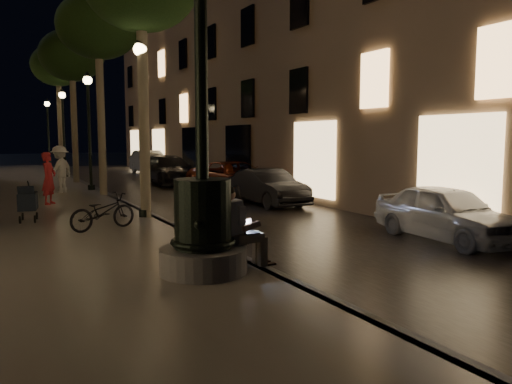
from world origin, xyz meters
TOP-DOWN VIEW (x-y plane):
  - ground at (0.00, 15.00)m, footprint 120.00×120.00m
  - cobble_lane at (3.00, 15.00)m, footprint 6.00×45.00m
  - curb_strip at (0.00, 15.00)m, footprint 0.25×45.00m
  - building_right at (10.00, 18.00)m, footprint 8.00×36.00m
  - fountain_lamppost at (-1.00, 2.00)m, footprint 1.40×1.40m
  - seated_man_laptop at (-0.39, 2.00)m, footprint 1.01×0.34m
  - tree_second at (-0.20, 14.00)m, footprint 3.00×3.00m
  - tree_third at (-0.30, 20.00)m, footprint 3.00×3.00m
  - tree_far at (-0.22, 26.00)m, footprint 3.00×3.00m
  - lamp_curb_a at (-0.30, 8.00)m, footprint 0.36×0.36m
  - lamp_curb_b at (-0.30, 16.00)m, footprint 0.36×0.36m
  - lamp_curb_c at (-0.30, 24.00)m, footprint 0.36×0.36m
  - lamp_curb_d at (-0.30, 32.00)m, footprint 0.36×0.36m
  - stroller at (-3.13, 8.62)m, footprint 0.54×1.03m
  - car_front at (5.20, 2.59)m, footprint 1.82×3.89m
  - car_second at (4.57, 9.80)m, footprint 1.33×3.80m
  - car_third at (4.89, 13.20)m, footprint 2.75×5.14m
  - car_rear at (4.02, 19.00)m, footprint 2.06×4.94m
  - car_fifth at (5.20, 26.44)m, footprint 1.61×4.59m
  - pedestrian_red at (-2.29, 11.96)m, footprint 0.67×0.74m
  - pedestrian_white at (-1.55, 15.38)m, footprint 1.32×1.32m
  - bicycle at (-1.67, 6.55)m, footprint 1.71×1.02m

SIDE VIEW (x-z plane):
  - ground at x=0.00m, z-range 0.00..0.00m
  - cobble_lane at x=3.00m, z-range 0.00..0.02m
  - curb_strip at x=0.00m, z-range 0.00..0.20m
  - bicycle at x=-1.67m, z-range 0.20..1.05m
  - car_second at x=4.57m, z-range 0.00..1.25m
  - car_front at x=5.20m, z-range 0.00..1.29m
  - car_third at x=4.89m, z-range 0.00..1.37m
  - car_rear at x=4.02m, z-range 0.00..1.43m
  - stroller at x=-3.13m, z-range 0.20..1.24m
  - car_fifth at x=5.20m, z-range 0.00..1.51m
  - seated_man_laptop at x=-0.39m, z-range 0.23..1.62m
  - pedestrian_red at x=-2.29m, z-range 0.20..1.89m
  - pedestrian_white at x=-1.55m, z-range 0.20..2.03m
  - fountain_lamppost at x=-1.00m, z-range -1.39..3.81m
  - lamp_curb_a at x=-0.30m, z-range 0.83..5.64m
  - lamp_curb_b at x=-0.30m, z-range 0.83..5.64m
  - lamp_curb_c at x=-0.30m, z-range 0.83..5.64m
  - lamp_curb_d at x=-0.30m, z-range 0.83..5.64m
  - tree_third at x=-0.30m, z-range 2.54..9.74m
  - tree_second at x=-0.20m, z-range 2.63..10.03m
  - tree_far at x=-0.22m, z-range 2.68..10.18m
  - building_right at x=10.00m, z-range 0.00..15.00m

